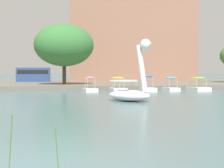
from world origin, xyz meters
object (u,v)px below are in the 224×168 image
swan_boat (131,89)px  tree_broadleaf_right (64,45)px  parked_van (33,74)px  pedal_boat_cyan (171,86)px  pedal_boat_yellow (118,87)px  pedal_boat_lime (198,87)px  pedal_boat_pink (90,87)px  pedal_boat_blue (148,87)px

swan_boat → tree_broadleaf_right: 16.97m
tree_broadleaf_right → parked_van: tree_broadleaf_right is taller
pedal_boat_cyan → pedal_boat_yellow: bearing=179.3°
pedal_boat_yellow → tree_broadleaf_right: 8.92m
pedal_boat_lime → pedal_boat_pink: bearing=-178.5°
pedal_boat_pink → parked_van: (-7.09, 16.41, 1.08)m
pedal_boat_cyan → pedal_boat_lime: pedal_boat_cyan is taller
pedal_boat_cyan → swan_boat: bearing=-119.1°
pedal_boat_pink → pedal_boat_lime: pedal_boat_pink is taller
pedal_boat_pink → pedal_boat_blue: pedal_boat_blue is taller
swan_boat → pedal_boat_yellow: size_ratio=1.72×
swan_boat → tree_broadleaf_right: (-4.61, 15.84, 3.95)m
pedal_boat_lime → tree_broadleaf_right: tree_broadleaf_right is taller
tree_broadleaf_right → pedal_boat_pink: bearing=-68.0°
pedal_boat_yellow → parked_van: size_ratio=0.48×
pedal_boat_lime → swan_boat: bearing=-129.6°
pedal_boat_cyan → tree_broadleaf_right: bearing=149.4°
parked_van → pedal_boat_yellow: bearing=-59.0°
pedal_boat_pink → pedal_boat_yellow: (2.58, 0.33, -0.02)m
pedal_boat_yellow → pedal_boat_cyan: pedal_boat_yellow is taller
pedal_boat_lime → tree_broadleaf_right: (-12.75, 5.99, 4.28)m
swan_boat → tree_broadleaf_right: size_ratio=0.47×
parked_van → pedal_boat_pink: bearing=-66.6°
pedal_boat_pink → pedal_boat_lime: 10.23m
tree_broadleaf_right → parked_van: bearing=114.2°
pedal_boat_yellow → pedal_boat_cyan: (5.00, -0.06, 0.04)m
pedal_boat_yellow → pedal_boat_cyan: bearing=-0.7°
pedal_boat_blue → tree_broadleaf_right: (-7.82, 6.29, 4.30)m
pedal_boat_yellow → pedal_boat_blue: size_ratio=1.04×
pedal_boat_lime → tree_broadleaf_right: 14.72m
tree_broadleaf_right → parked_van: 11.58m
pedal_boat_cyan → pedal_boat_lime: 2.65m
swan_boat → pedal_boat_lime: swan_boat is taller
pedal_boat_yellow → pedal_boat_lime: pedal_boat_yellow is taller
pedal_boat_pink → tree_broadleaf_right: tree_broadleaf_right is taller
pedal_boat_yellow → pedal_boat_lime: (7.65, -0.07, 0.02)m
pedal_boat_blue → tree_broadleaf_right: 10.92m
pedal_boat_pink → parked_van: bearing=113.4°
pedal_boat_blue → parked_van: bearing=127.0°
pedal_boat_blue → pedal_boat_cyan: 2.30m
swan_boat → pedal_boat_blue: (3.22, 9.55, -0.35)m
pedal_boat_lime → parked_van: parked_van is taller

